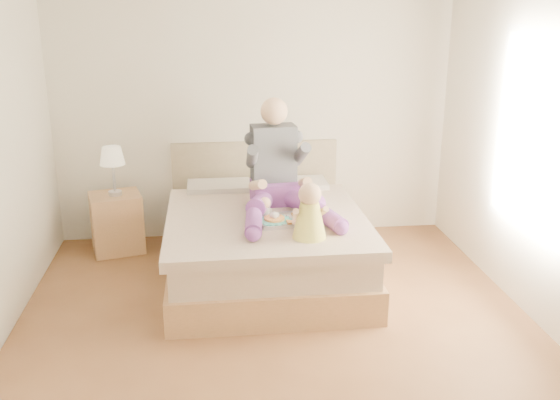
{
  "coord_description": "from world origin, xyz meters",
  "views": [
    {
      "loc": [
        -0.47,
        -4.16,
        2.39
      ],
      "look_at": [
        0.13,
        0.92,
        0.73
      ],
      "focal_mm": 40.0,
      "sensor_mm": 36.0,
      "label": 1
    }
  ],
  "objects": [
    {
      "name": "nightstand",
      "position": [
        -1.39,
        1.76,
        0.29
      ],
      "size": [
        0.56,
        0.53,
        0.58
      ],
      "rotation": [
        0.0,
        0.0,
        0.25
      ],
      "color": "#A3784C",
      "rests_on": "ground"
    },
    {
      "name": "bed",
      "position": [
        0.0,
        1.08,
        0.32
      ],
      "size": [
        1.7,
        2.18,
        1.0
      ],
      "color": "#A3784C",
      "rests_on": "ground"
    },
    {
      "name": "tray",
      "position": [
        0.14,
        0.72,
        0.64
      ],
      "size": [
        0.48,
        0.39,
        0.13
      ],
      "rotation": [
        0.0,
        0.0,
        0.1
      ],
      "color": "silver",
      "rests_on": "bed"
    },
    {
      "name": "adult",
      "position": [
        0.13,
        1.11,
        0.9
      ],
      "size": [
        0.83,
        1.21,
        0.99
      ],
      "rotation": [
        0.0,
        0.0,
        0.08
      ],
      "color": "#783990",
      "rests_on": "bed"
    },
    {
      "name": "room",
      "position": [
        0.08,
        0.01,
        1.51
      ],
      "size": [
        4.02,
        4.22,
        2.71
      ],
      "color": "brown",
      "rests_on": "ground"
    },
    {
      "name": "lamp",
      "position": [
        -1.38,
        1.74,
        0.94
      ],
      "size": [
        0.23,
        0.23,
        0.48
      ],
      "color": "silver",
      "rests_on": "nightstand"
    },
    {
      "name": "baby",
      "position": [
        0.29,
        0.35,
        0.79
      ],
      "size": [
        0.29,
        0.4,
        0.44
      ],
      "rotation": [
        0.0,
        0.0,
        0.1
      ],
      "color": "#FFF550",
      "rests_on": "bed"
    }
  ]
}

